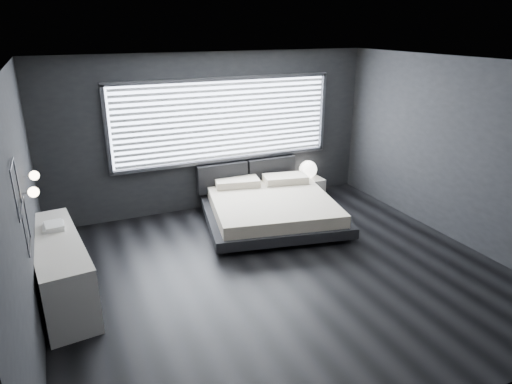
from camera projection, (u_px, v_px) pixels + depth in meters
name	position (u px, v px, depth m)	size (l,w,h in m)	color
room	(283.00, 176.00, 5.84)	(6.04, 6.00, 2.80)	black
window	(225.00, 121.00, 8.16)	(4.14, 0.09, 1.52)	white
headboard	(247.00, 174.00, 8.63)	(1.96, 0.16, 0.52)	black
sconce_near	(33.00, 192.00, 4.72)	(0.18, 0.11, 0.11)	silver
sconce_far	(34.00, 176.00, 5.24)	(0.18, 0.11, 0.11)	silver
wall_art_upper	(16.00, 189.00, 4.09)	(0.01, 0.48, 0.48)	#47474C
wall_art_lower	(26.00, 226.00, 4.47)	(0.01, 0.48, 0.48)	#47474C
bed	(271.00, 208.00, 7.84)	(2.61, 2.53, 0.58)	black
nightstand	(306.00, 187.00, 9.10)	(0.62, 0.51, 0.36)	silver
orb_lamp	(308.00, 169.00, 9.01)	(0.35, 0.35, 0.35)	white
dresser	(60.00, 269.00, 5.62)	(0.78, 2.06, 0.80)	silver
book_stack	(54.00, 226.00, 5.77)	(0.26, 0.34, 0.07)	white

